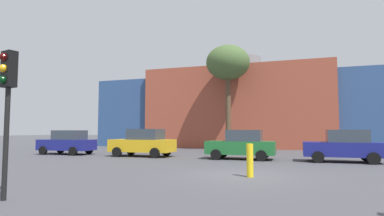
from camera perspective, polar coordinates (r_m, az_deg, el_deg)
ground_plane at (r=12.25m, az=8.53°, el=-11.92°), size 200.00×200.00×0.00m
building_backdrop at (r=36.14m, az=9.34°, el=-0.55°), size 30.38×13.09×10.00m
parked_car_0 at (r=24.27m, az=-21.64°, el=-5.81°), size 3.94×1.93×1.71m
parked_car_1 at (r=20.91m, az=-8.82°, el=-6.24°), size 4.14×2.03×1.79m
parked_car_2 at (r=18.86m, az=8.97°, el=-6.57°), size 3.97×1.95×1.72m
parked_car_3 at (r=18.75m, az=25.78°, el=-6.22°), size 3.98×1.96×1.73m
traffic_light_near_left at (r=8.93m, az=-30.47°, el=2.90°), size 0.40×0.39×3.62m
bare_tree_0 at (r=28.37m, az=6.52°, el=7.93°), size 3.86×3.86×9.27m
bollard_yellow_0 at (r=11.71m, az=10.45°, el=-9.31°), size 0.24×0.24×1.20m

